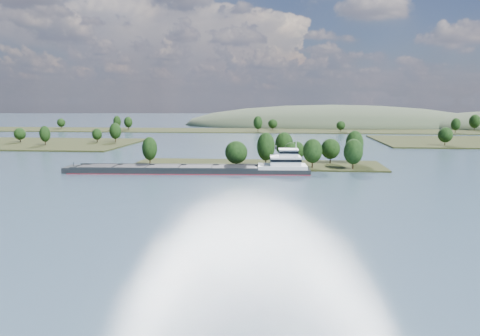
# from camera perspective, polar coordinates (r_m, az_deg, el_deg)

# --- Properties ---
(ground) EXTENTS (1800.00, 1800.00, 0.00)m
(ground) POSITION_cam_1_polar(r_m,az_deg,el_deg) (129.95, 0.32, -3.25)
(ground) COLOR #3C5467
(ground) RESTS_ON ground
(tree_island) EXTENTS (100.00, 33.31, 14.59)m
(tree_island) POSITION_cam_1_polar(r_m,az_deg,el_deg) (187.23, 4.48, 1.50)
(tree_island) COLOR black
(tree_island) RESTS_ON ground
(back_shoreline) EXTENTS (900.00, 60.00, 15.21)m
(back_shoreline) POSITION_cam_1_polar(r_m,az_deg,el_deg) (407.30, 5.59, 4.59)
(back_shoreline) COLOR black
(back_shoreline) RESTS_ON ground
(hill_west) EXTENTS (320.00, 160.00, 44.00)m
(hill_west) POSITION_cam_1_polar(r_m,az_deg,el_deg) (509.72, 11.20, 5.10)
(hill_west) COLOR #3A4630
(hill_west) RESTS_ON ground
(cargo_barge) EXTENTS (89.25, 16.47, 12.00)m
(cargo_barge) POSITION_cam_1_polar(r_m,az_deg,el_deg) (169.95, -4.34, -0.05)
(cargo_barge) COLOR black
(cargo_barge) RESTS_ON ground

